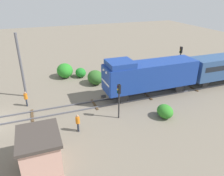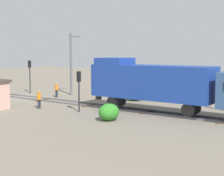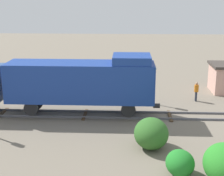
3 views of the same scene
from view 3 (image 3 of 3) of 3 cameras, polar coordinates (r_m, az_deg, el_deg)
locomotive at (r=26.09m, az=-4.83°, el=1.23°), size 2.90×11.60×4.60m
traffic_signal_mid at (r=29.28m, az=6.12°, el=2.24°), size 0.32×0.34×3.61m
worker_by_signal at (r=30.95m, az=13.84°, el=-0.34°), size 0.38×0.38×1.70m
bush_near at (r=21.08m, az=6.54°, el=-7.50°), size 2.57×2.10×1.87m
bush_mid at (r=18.41m, az=11.24°, el=-12.13°), size 1.82×1.49×1.33m
bush_far at (r=31.24m, az=-2.15°, el=-0.39°), size 1.83×1.50×1.33m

